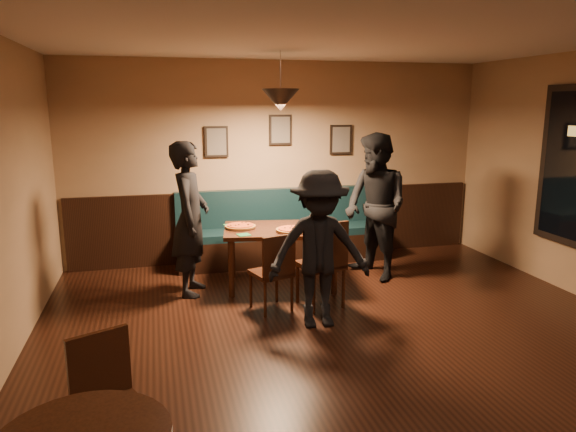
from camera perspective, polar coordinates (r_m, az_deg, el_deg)
The scene contains 24 objects.
floor at distance 4.74m, azimuth 9.44°, elevation -15.87°, with size 7.00×7.00×0.00m, color black.
ceiling at distance 4.24m, azimuth 10.80°, elevation 19.91°, with size 7.00×7.00×0.00m, color silver.
wall_back at distance 7.56m, azimuth -0.88°, elevation 5.89°, with size 6.00×6.00×0.00m, color #8C704F.
wainscot at distance 7.68m, azimuth -0.81°, elevation -0.82°, with size 5.88×0.06×1.00m, color black.
booth_bench at distance 7.43m, azimuth -0.32°, elevation -1.27°, with size 3.00×0.60×1.00m, color #0F232D, non-canonical shape.
picture_left at distance 7.35m, azimuth -7.74°, elevation 7.95°, with size 0.32×0.04×0.42m, color black.
picture_center at distance 7.50m, azimuth -0.84°, elevation 9.28°, with size 0.32×0.04×0.42m, color black.
picture_right at distance 7.77m, azimuth 5.70°, elevation 8.21°, with size 0.32×0.04×0.42m, color black.
pendant_lamp at distance 6.24m, azimuth -0.81°, elevation 12.42°, with size 0.44×0.44×0.25m, color black.
dining_table at distance 6.50m, azimuth -0.76°, elevation -4.42°, with size 1.37×0.88×0.73m, color black.
chair_near_left at distance 5.74m, azimuth -1.84°, elevation -5.97°, with size 0.38×0.38×0.87m, color black, non-canonical shape.
chair_near_right at distance 5.84m, azimuth 3.52°, elevation -5.05°, with size 0.44×0.44×0.98m, color black, non-canonical shape.
diner_left at distance 6.22m, azimuth -10.50°, elevation -0.31°, with size 0.66×0.43×1.80m, color black.
diner_right at distance 6.76m, azimuth 9.44°, elevation 0.97°, with size 0.90×0.70×1.86m, color black.
diner_front at distance 5.24m, azimuth 3.40°, elevation -3.63°, with size 1.02×0.59×1.58m, color black.
pizza_a at distance 6.42m, azimuth -5.16°, elevation -1.12°, with size 0.37×0.37×0.04m, color #C66725.
pizza_b at distance 6.21m, azimuth 0.41°, elevation -1.50°, with size 0.37×0.37×0.04m, color orange.
pizza_c at distance 6.71m, azimuth 3.04°, elevation -0.52°, with size 0.36×0.36×0.04m, color gold.
soda_glass at distance 6.27m, azimuth 4.72°, elevation -0.97°, with size 0.06×0.06×0.14m, color black.
tabasco_bottle at distance 6.46m, azimuth 3.70°, elevation -0.62°, with size 0.03×0.03×0.13m, color #9C0518.
napkin_a at distance 6.57m, azimuth -6.15°, elevation -0.99°, with size 0.16×0.16×0.01m, color #1D6E3A.
napkin_b at distance 6.08m, azimuth -4.79°, elevation -2.03°, with size 0.14×0.14×0.01m, color #1E733A.
cutlery_set at distance 6.03m, azimuth 0.41°, elevation -2.10°, with size 0.02×0.18×0.00m, color silver.
cafe_chair_far at distance 3.50m, azimuth -18.43°, elevation -19.12°, with size 0.38×0.38×0.86m, color black, non-canonical shape.
Camera 1 is at (-1.74, -3.82, 2.20)m, focal length 32.95 mm.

